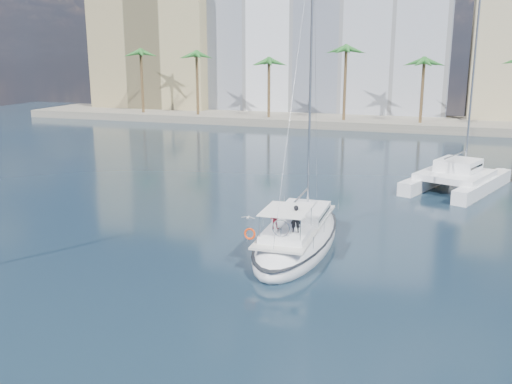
% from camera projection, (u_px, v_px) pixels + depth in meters
% --- Properties ---
extents(ground, '(160.00, 160.00, 0.00)m').
position_uv_depth(ground, '(263.00, 260.00, 31.67)').
color(ground, black).
rests_on(ground, ground).
extents(quay, '(120.00, 14.00, 1.20)m').
position_uv_depth(quay, '(384.00, 122.00, 87.68)').
color(quay, gray).
rests_on(quay, ground).
extents(building_modern, '(42.00, 16.00, 28.00)m').
position_uv_depth(building_modern, '(326.00, 35.00, 99.18)').
color(building_modern, white).
rests_on(building_modern, ground).
extents(building_tan_left, '(22.00, 14.00, 22.00)m').
position_uv_depth(building_tan_left, '(161.00, 52.00, 105.44)').
color(building_tan_left, tan).
rests_on(building_tan_left, ground).
extents(palm_left, '(3.60, 3.60, 12.30)m').
position_uv_depth(palm_left, '(171.00, 57.00, 92.11)').
color(palm_left, brown).
rests_on(palm_left, ground).
extents(palm_centre, '(3.60, 3.60, 12.30)m').
position_uv_depth(palm_centre, '(384.00, 58.00, 81.66)').
color(palm_centre, brown).
rests_on(palm_centre, ground).
extents(main_sloop, '(4.34, 12.91, 19.04)m').
position_uv_depth(main_sloop, '(298.00, 237.00, 33.78)').
color(main_sloop, white).
rests_on(main_sloop, ground).
extents(catamaran, '(9.11, 12.36, 16.32)m').
position_uv_depth(catamaran, '(457.00, 176.00, 47.72)').
color(catamaran, white).
rests_on(catamaran, ground).
extents(seagull, '(0.94, 0.40, 0.17)m').
position_uv_depth(seagull, '(248.00, 218.00, 38.44)').
color(seagull, silver).
rests_on(seagull, ground).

